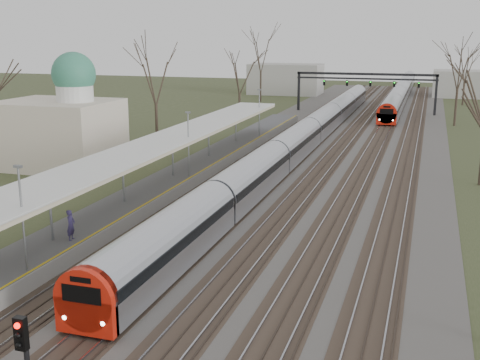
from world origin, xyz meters
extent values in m
cube|color=#474442|center=(0.00, 55.00, 0.05)|extent=(24.00, 160.00, 0.10)
cube|color=#4C3828|center=(-6.00, 55.00, 0.09)|extent=(2.60, 160.00, 0.06)
cube|color=gray|center=(-6.72, 55.00, 0.16)|extent=(0.07, 160.00, 0.12)
cube|color=gray|center=(-5.28, 55.00, 0.16)|extent=(0.07, 160.00, 0.12)
cube|color=#4C3828|center=(-2.50, 55.00, 0.09)|extent=(2.60, 160.00, 0.06)
cube|color=gray|center=(-3.22, 55.00, 0.16)|extent=(0.07, 160.00, 0.12)
cube|color=gray|center=(-1.78, 55.00, 0.16)|extent=(0.07, 160.00, 0.12)
cube|color=#4C3828|center=(1.00, 55.00, 0.09)|extent=(2.60, 160.00, 0.06)
cube|color=gray|center=(0.28, 55.00, 0.16)|extent=(0.07, 160.00, 0.12)
cube|color=gray|center=(1.72, 55.00, 0.16)|extent=(0.07, 160.00, 0.12)
cube|color=#4C3828|center=(4.50, 55.00, 0.09)|extent=(2.60, 160.00, 0.06)
cube|color=gray|center=(3.78, 55.00, 0.16)|extent=(0.07, 160.00, 0.12)
cube|color=gray|center=(5.22, 55.00, 0.16)|extent=(0.07, 160.00, 0.12)
cube|color=#4C3828|center=(8.00, 55.00, 0.09)|extent=(2.60, 160.00, 0.06)
cube|color=gray|center=(7.28, 55.00, 0.16)|extent=(0.07, 160.00, 0.12)
cube|color=gray|center=(8.72, 55.00, 0.16)|extent=(0.07, 160.00, 0.12)
cube|color=#9E9B93|center=(-9.05, 37.50, 0.50)|extent=(3.50, 69.00, 1.00)
cylinder|color=slate|center=(-9.05, 18.00, 2.50)|extent=(0.14, 0.14, 3.00)
cylinder|color=slate|center=(-9.05, 26.00, 2.50)|extent=(0.14, 0.14, 3.00)
cylinder|color=slate|center=(-9.05, 34.00, 2.50)|extent=(0.14, 0.14, 3.00)
cylinder|color=slate|center=(-9.05, 42.00, 2.50)|extent=(0.14, 0.14, 3.00)
cylinder|color=slate|center=(-9.05, 50.00, 2.50)|extent=(0.14, 0.14, 3.00)
cube|color=silver|center=(-9.05, 33.00, 4.05)|extent=(4.10, 50.00, 0.12)
cube|color=beige|center=(-9.05, 33.00, 3.88)|extent=(4.10, 50.00, 0.25)
cube|color=beige|center=(-22.00, 38.00, 3.00)|extent=(10.00, 8.00, 6.00)
cylinder|color=silver|center=(-20.00, 38.00, 7.20)|extent=(3.20, 3.20, 2.50)
sphere|color=#2F775D|center=(-20.00, 38.00, 8.40)|extent=(3.80, 3.80, 3.80)
cube|color=black|center=(-10.00, 85.00, 3.00)|extent=(0.35, 0.35, 6.00)
cube|color=black|center=(10.50, 85.00, 3.00)|extent=(0.35, 0.35, 6.00)
cube|color=black|center=(0.25, 85.00, 5.90)|extent=(21.00, 0.35, 0.35)
cube|color=black|center=(0.25, 85.00, 5.20)|extent=(21.00, 0.25, 0.25)
cube|color=black|center=(-6.00, 84.80, 4.50)|extent=(0.32, 0.22, 0.85)
sphere|color=#0CFF19|center=(-6.00, 84.66, 4.75)|extent=(0.16, 0.16, 0.16)
cube|color=black|center=(-2.50, 84.80, 4.50)|extent=(0.32, 0.22, 0.85)
sphere|color=#0CFF19|center=(-2.50, 84.66, 4.75)|extent=(0.16, 0.16, 0.16)
cube|color=black|center=(1.00, 84.80, 4.50)|extent=(0.32, 0.22, 0.85)
sphere|color=#0CFF19|center=(1.00, 84.66, 4.75)|extent=(0.16, 0.16, 0.16)
cube|color=black|center=(4.50, 84.80, 4.50)|extent=(0.32, 0.22, 0.85)
sphere|color=#0CFF19|center=(4.50, 84.66, 4.75)|extent=(0.16, 0.16, 0.16)
cube|color=black|center=(8.00, 84.80, 4.50)|extent=(0.32, 0.22, 0.85)
sphere|color=#0CFF19|center=(8.00, 84.66, 4.75)|extent=(0.16, 0.16, 0.16)
cylinder|color=#2D231C|center=(-17.00, 48.00, 2.48)|extent=(0.30, 0.30, 4.95)
cube|color=#AEB0B8|center=(-2.50, 55.59, 1.10)|extent=(2.55, 90.00, 1.60)
cylinder|color=#AEB0B8|center=(-2.50, 55.59, 1.75)|extent=(2.60, 89.70, 2.60)
cube|color=black|center=(-2.50, 55.59, 1.85)|extent=(2.62, 89.40, 0.55)
cube|color=red|center=(-2.50, 10.69, 1.05)|extent=(2.55, 0.50, 1.50)
cylinder|color=red|center=(-2.50, 10.74, 1.75)|extent=(2.60, 0.60, 2.60)
cube|color=black|center=(-2.50, 10.47, 2.05)|extent=(1.70, 0.12, 0.70)
sphere|color=white|center=(-3.35, 10.49, 0.95)|extent=(0.22, 0.22, 0.22)
sphere|color=white|center=(-1.65, 10.49, 0.95)|extent=(0.22, 0.22, 0.22)
cube|color=black|center=(-2.50, 55.59, 0.17)|extent=(1.80, 89.00, 0.35)
cube|color=#AEB0B8|center=(4.50, 109.03, 1.10)|extent=(2.55, 75.00, 1.60)
cylinder|color=#AEB0B8|center=(4.50, 109.03, 1.75)|extent=(2.60, 74.70, 2.60)
cube|color=black|center=(4.50, 109.03, 1.85)|extent=(2.62, 74.40, 0.55)
cube|color=red|center=(4.50, 71.63, 1.05)|extent=(2.55, 0.50, 1.50)
cylinder|color=red|center=(4.50, 71.68, 1.75)|extent=(2.60, 0.60, 2.60)
cube|color=black|center=(4.50, 71.41, 2.05)|extent=(1.70, 0.12, 0.70)
sphere|color=white|center=(3.65, 71.43, 0.95)|extent=(0.22, 0.22, 0.22)
sphere|color=white|center=(5.35, 71.43, 0.95)|extent=(0.22, 0.22, 0.22)
cube|color=black|center=(4.50, 109.03, 0.17)|extent=(1.80, 74.00, 0.35)
imported|color=#3A305E|center=(-8.10, 18.36, 1.84)|extent=(0.48, 0.66, 1.69)
cube|color=black|center=(-0.75, 4.70, 3.60)|extent=(0.35, 0.22, 1.00)
sphere|color=#FF0C05|center=(-0.75, 4.57, 3.90)|extent=(0.18, 0.18, 0.18)
camera|label=1|loc=(9.75, -8.11, 11.79)|focal=45.00mm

